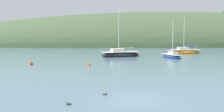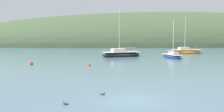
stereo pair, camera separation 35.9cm
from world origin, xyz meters
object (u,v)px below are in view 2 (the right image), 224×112
duck_lead (66,104)px  sailboat_blue_center (172,56)px  duck_trailing (103,94)px  sailboat_cream_ketch (186,52)px  sailboat_teal_outer (121,54)px  mooring_buoy_inner (32,64)px  mooring_buoy_channel (89,65)px

duck_lead → sailboat_blue_center: bearing=62.2°
duck_trailing → duck_lead: bearing=-133.5°
sailboat_cream_ketch → duck_trailing: bearing=-117.3°
duck_trailing → duck_lead: 3.64m
sailboat_cream_ketch → duck_lead: size_ratio=18.19×
sailboat_teal_outer → mooring_buoy_inner: 17.27m
sailboat_cream_ketch → mooring_buoy_inner: 31.77m
sailboat_cream_ketch → duck_trailing: size_ratio=17.60×
mooring_buoy_channel → mooring_buoy_inner: bearing=168.1°
sailboat_teal_outer → duck_lead: (-6.98, -32.45, -0.37)m
sailboat_teal_outer → duck_lead: sailboat_teal_outer is taller
mooring_buoy_inner → duck_trailing: 21.11m
duck_trailing → sailboat_blue_center: bearing=64.1°
mooring_buoy_channel → duck_lead: 20.09m
sailboat_blue_center → mooring_buoy_inner: bearing=-160.8°
mooring_buoy_inner → duck_lead: mooring_buoy_inner is taller
sailboat_blue_center → sailboat_teal_outer: bearing=160.1°
sailboat_teal_outer → mooring_buoy_channel: bearing=-114.3°
sailboat_cream_ketch → mooring_buoy_inner: sailboat_cream_ketch is taller
duck_lead → mooring_buoy_channel: bearing=86.1°
mooring_buoy_inner → duck_trailing: size_ratio=1.27×
mooring_buoy_channel → duck_lead: bearing=-93.9°
mooring_buoy_inner → duck_lead: bearing=-73.2°
mooring_buoy_channel → duck_trailing: bearing=-86.3°
sailboat_cream_ketch → mooring_buoy_inner: size_ratio=13.82×
sailboat_teal_outer → duck_trailing: (-4.48, -29.81, -0.37)m
sailboat_teal_outer → sailboat_cream_ketch: bearing=22.0°
sailboat_blue_center → duck_trailing: (-12.96, -26.74, -0.27)m
sailboat_cream_ketch → duck_lead: bearing=-118.6°
sailboat_cream_ketch → duck_lead: sailboat_cream_ketch is taller
sailboat_cream_ketch → sailboat_blue_center: (-5.27, -8.63, -0.07)m
sailboat_teal_outer → mooring_buoy_channel: size_ratio=16.36×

